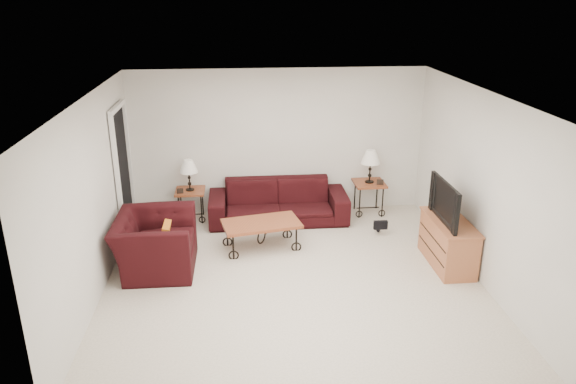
# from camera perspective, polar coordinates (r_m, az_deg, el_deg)

# --- Properties ---
(ground) EXTENTS (5.00, 5.00, 0.00)m
(ground) POSITION_cam_1_polar(r_m,az_deg,el_deg) (7.50, 0.50, -9.06)
(ground) COLOR silver
(ground) RESTS_ON ground
(wall_back) EXTENTS (5.00, 0.02, 2.50)m
(wall_back) POSITION_cam_1_polar(r_m,az_deg,el_deg) (9.34, -1.03, 5.27)
(wall_back) COLOR silver
(wall_back) RESTS_ON ground
(wall_front) EXTENTS (5.00, 0.02, 2.50)m
(wall_front) POSITION_cam_1_polar(r_m,az_deg,el_deg) (4.72, 3.66, -10.67)
(wall_front) COLOR silver
(wall_front) RESTS_ON ground
(wall_left) EXTENTS (0.02, 5.00, 2.50)m
(wall_left) POSITION_cam_1_polar(r_m,az_deg,el_deg) (7.17, -19.76, -0.71)
(wall_left) COLOR silver
(wall_left) RESTS_ON ground
(wall_right) EXTENTS (0.02, 5.00, 2.50)m
(wall_right) POSITION_cam_1_polar(r_m,az_deg,el_deg) (7.63, 19.57, 0.54)
(wall_right) COLOR silver
(wall_right) RESTS_ON ground
(ceiling) EXTENTS (5.00, 5.00, 0.00)m
(ceiling) POSITION_cam_1_polar(r_m,az_deg,el_deg) (6.64, 0.57, 10.10)
(ceiling) COLOR white
(ceiling) RESTS_ON wall_back
(doorway) EXTENTS (0.08, 0.94, 2.04)m
(doorway) POSITION_cam_1_polar(r_m,az_deg,el_deg) (8.76, -16.92, 1.76)
(doorway) COLOR black
(doorway) RESTS_ON ground
(sofa) EXTENTS (2.32, 0.91, 0.68)m
(sofa) POSITION_cam_1_polar(r_m,az_deg,el_deg) (9.17, -1.04, -1.02)
(sofa) COLOR black
(sofa) RESTS_ON ground
(side_table_left) EXTENTS (0.49, 0.49, 0.53)m
(side_table_left) POSITION_cam_1_polar(r_m,az_deg,el_deg) (9.38, -10.14, -1.33)
(side_table_left) COLOR #964E26
(side_table_left) RESTS_ON ground
(side_table_right) EXTENTS (0.53, 0.53, 0.57)m
(side_table_right) POSITION_cam_1_polar(r_m,az_deg,el_deg) (9.60, 8.44, -0.59)
(side_table_right) COLOR #964E26
(side_table_right) RESTS_ON ground
(lamp_left) EXTENTS (0.30, 0.30, 0.53)m
(lamp_left) POSITION_cam_1_polar(r_m,az_deg,el_deg) (9.20, -10.35, 1.75)
(lamp_left) COLOR black
(lamp_left) RESTS_ON side_table_left
(lamp_right) EXTENTS (0.33, 0.33, 0.57)m
(lamp_right) POSITION_cam_1_polar(r_m,az_deg,el_deg) (9.41, 8.62, 2.68)
(lamp_right) COLOR black
(lamp_right) RESTS_ON side_table_right
(photo_frame_left) EXTENTS (0.11, 0.03, 0.09)m
(photo_frame_left) POSITION_cam_1_polar(r_m,az_deg,el_deg) (9.15, -11.27, 0.11)
(photo_frame_left) COLOR black
(photo_frame_left) RESTS_ON side_table_left
(photo_frame_right) EXTENTS (0.12, 0.04, 0.10)m
(photo_frame_right) POSITION_cam_1_polar(r_m,az_deg,el_deg) (9.38, 9.65, 1.03)
(photo_frame_right) COLOR black
(photo_frame_right) RESTS_ON side_table_right
(coffee_table) EXTENTS (1.24, 0.83, 0.43)m
(coffee_table) POSITION_cam_1_polar(r_m,az_deg,el_deg) (8.24, -2.81, -4.54)
(coffee_table) COLOR #964E26
(coffee_table) RESTS_ON ground
(armchair) EXTENTS (1.06, 1.21, 0.78)m
(armchair) POSITION_cam_1_polar(r_m,az_deg,el_deg) (7.80, -13.75, -5.24)
(armchair) COLOR black
(armchair) RESTS_ON ground
(throw_pillow) EXTENTS (0.09, 0.35, 0.35)m
(throw_pillow) POSITION_cam_1_polar(r_m,az_deg,el_deg) (7.68, -12.77, -4.51)
(throw_pillow) COLOR orange
(throw_pillow) RESTS_ON armchair
(tv_stand) EXTENTS (0.47, 1.12, 0.67)m
(tv_stand) POSITION_cam_1_polar(r_m,az_deg,el_deg) (8.04, 16.43, -5.13)
(tv_stand) COLOR #A45F3D
(tv_stand) RESTS_ON ground
(television) EXTENTS (0.13, 1.00, 0.58)m
(television) POSITION_cam_1_polar(r_m,az_deg,el_deg) (7.79, 16.75, -0.98)
(television) COLOR black
(television) RESTS_ON tv_stand
(backpack) EXTENTS (0.36, 0.28, 0.44)m
(backpack) POSITION_cam_1_polar(r_m,az_deg,el_deg) (8.88, 9.52, -2.89)
(backpack) COLOR black
(backpack) RESTS_ON ground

